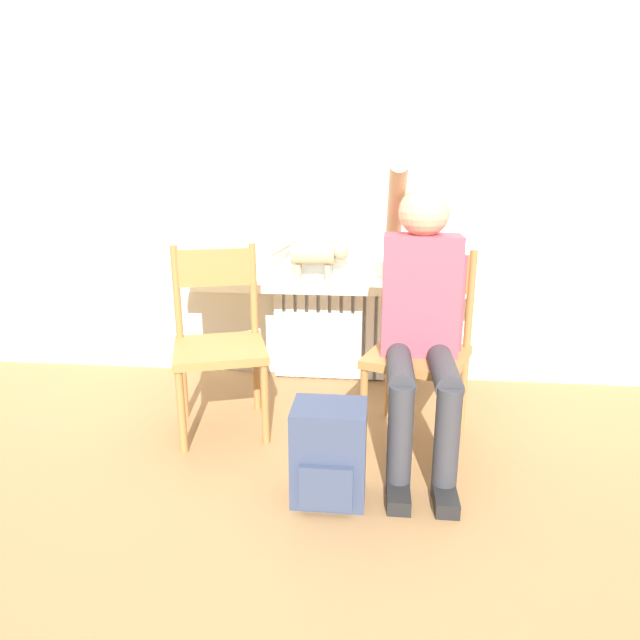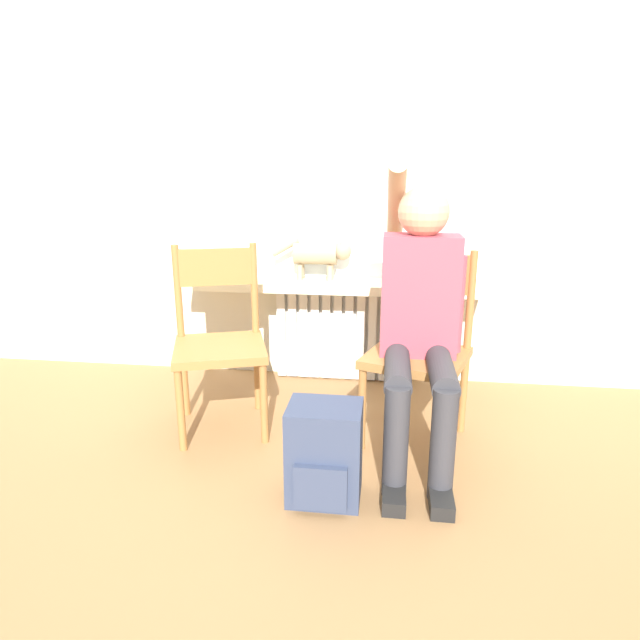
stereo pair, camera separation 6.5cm
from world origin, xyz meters
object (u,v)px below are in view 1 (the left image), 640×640
at_px(chair_right, 420,346).
at_px(backpack, 329,454).
at_px(cat, 318,254).
at_px(chair_left, 219,339).
at_px(person, 421,310).

bearing_deg(chair_right, backpack, -104.95).
xyz_separation_m(cat, backpack, (0.18, -1.21, -0.59)).
height_order(chair_left, cat, chair_left).
xyz_separation_m(chair_left, cat, (0.42, 0.64, 0.33)).
relative_size(chair_right, cat, 1.92).
bearing_deg(person, chair_left, 172.48).
bearing_deg(chair_left, chair_right, -18.65).
bearing_deg(backpack, cat, 98.23).
bearing_deg(chair_left, backpack, -62.44).
xyz_separation_m(chair_right, backpack, (-0.38, -0.57, -0.26)).
distance_m(chair_right, cat, 0.91).
xyz_separation_m(chair_right, person, (-0.01, -0.13, 0.21)).
relative_size(cat, backpack, 1.20).
bearing_deg(chair_left, cat, 38.47).
distance_m(cat, backpack, 1.36).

